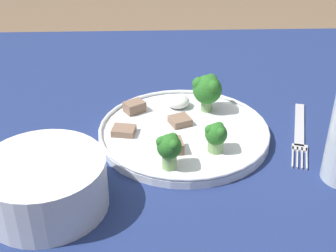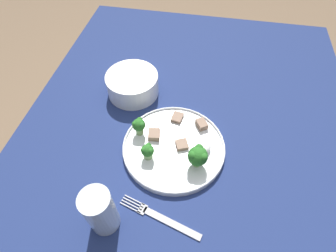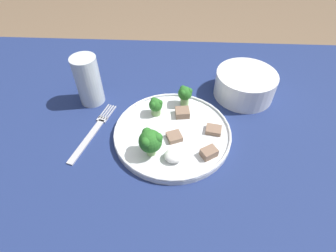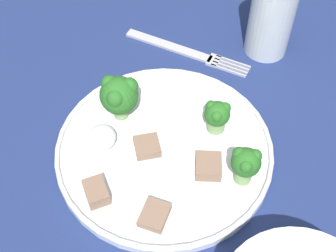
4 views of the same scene
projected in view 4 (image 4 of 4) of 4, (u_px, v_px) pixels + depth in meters
table at (143, 196)px, 0.67m from camera, size 1.35×0.96×0.78m
dinner_plate at (164, 150)px, 0.59m from camera, size 0.27×0.27×0.02m
fork at (186, 51)px, 0.71m from camera, size 0.07×0.19×0.00m
drinking_glass at (271, 19)px, 0.67m from camera, size 0.06×0.06×0.13m
broccoli_floret_near_rim_left at (119, 95)px, 0.59m from camera, size 0.05×0.05×0.06m
broccoli_floret_center_left at (217, 115)px, 0.58m from camera, size 0.03×0.03×0.05m
broccoli_floret_back_left at (246, 163)px, 0.53m from camera, size 0.04×0.03×0.05m
meat_slice_front_slice at (96, 192)px, 0.54m from camera, size 0.04×0.04×0.02m
meat_slice_middle_slice at (154, 215)px, 0.52m from camera, size 0.04×0.03×0.01m
meat_slice_rear_slice at (147, 146)px, 0.58m from camera, size 0.04×0.04×0.01m
meat_slice_edge_slice at (208, 166)px, 0.56m from camera, size 0.04×0.03×0.02m
sauce_dollop at (101, 138)px, 0.58m from camera, size 0.04×0.04×0.02m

